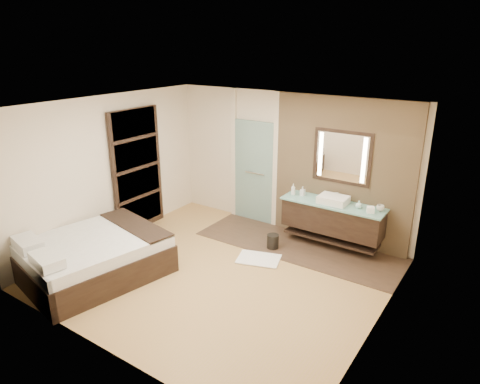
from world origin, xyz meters
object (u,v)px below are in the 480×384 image
Objects in this scene: bed at (94,257)px; waste_bin at (273,242)px; mirror_unit at (342,157)px; vanity at (332,218)px.

waste_bin is at bearing 63.47° from bed.
mirror_unit reaches higher than waste_bin.
waste_bin is at bearing -133.46° from mirror_unit.
vanity is 6.90× the size of waste_bin.
vanity is 1.10m from mirror_unit.
bed is (-2.75, -3.31, -1.32)m from mirror_unit.
bed reaches higher than waste_bin.
vanity is 1.75× the size of mirror_unit.
vanity is 0.78× the size of bed.
waste_bin is (-0.84, -0.89, -1.52)m from mirror_unit.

